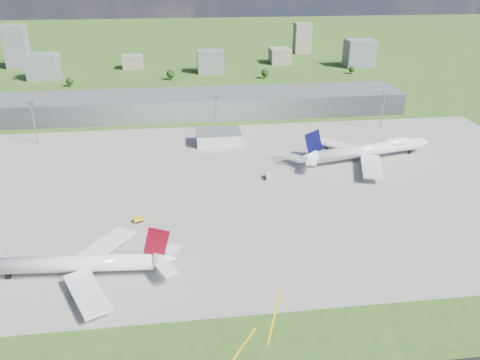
{
  "coord_description": "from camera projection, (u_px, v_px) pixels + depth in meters",
  "views": [
    {
      "loc": [
        -10.68,
        -169.01,
        100.13
      ],
      "look_at": [
        14.17,
        26.7,
        9.0
      ],
      "focal_mm": 35.0,
      "sensor_mm": 36.0,
      "label": 1
    }
  ],
  "objects": [
    {
      "name": "bldg_tall_w",
      "position": [
        16.0,
        46.0,
        489.83
      ],
      "size": [
        22.0,
        20.0,
        44.0
      ],
      "primitive_type": "cube",
      "color": "slate",
      "rests_on": "ground"
    },
    {
      "name": "van_white_far",
      "position": [
        372.0,
        173.0,
        244.14
      ],
      "size": [
        4.97,
        4.42,
        2.39
      ],
      "rotation": [
        0.0,
        0.0,
        0.62
      ],
      "color": "silver",
      "rests_on": "ground"
    },
    {
      "name": "ops_building",
      "position": [
        218.0,
        138.0,
        284.95
      ],
      "size": [
        26.0,
        16.0,
        8.0
      ],
      "primitive_type": "cube",
      "color": "silver",
      "rests_on": "ground"
    },
    {
      "name": "bldg_ce",
      "position": [
        280.0,
        56.0,
        518.71
      ],
      "size": [
        22.0,
        24.0,
        16.0
      ],
      "primitive_type": "cube",
      "color": "gray",
      "rests_on": "ground"
    },
    {
      "name": "apron",
      "position": [
        228.0,
        186.0,
        232.57
      ],
      "size": [
        360.0,
        190.0,
        0.08
      ],
      "primitive_type": "cube",
      "color": "gray",
      "rests_on": "ground"
    },
    {
      "name": "bldg_e",
      "position": [
        359.0,
        53.0,
        498.32
      ],
      "size": [
        30.0,
        22.0,
        28.0
      ],
      "primitive_type": "cube",
      "color": "slate",
      "rests_on": "ground"
    },
    {
      "name": "airliner_blue_quad",
      "position": [
        370.0,
        150.0,
        261.08
      ],
      "size": [
        82.35,
        63.66,
        21.68
      ],
      "rotation": [
        0.0,
        0.0,
        0.22
      ],
      "color": "white",
      "rests_on": "ground"
    },
    {
      "name": "airliner_red_twin",
      "position": [
        80.0,
        264.0,
        162.96
      ],
      "size": [
        69.96,
        54.39,
        19.19
      ],
      "rotation": [
        0.0,
        0.0,
        3.07
      ],
      "color": "white",
      "rests_on": "ground"
    },
    {
      "name": "bldg_tall_e",
      "position": [
        302.0,
        38.0,
        573.12
      ],
      "size": [
        20.0,
        18.0,
        36.0
      ],
      "primitive_type": "cube",
      "color": "gray",
      "rests_on": "ground"
    },
    {
      "name": "tree_e",
      "position": [
        265.0,
        73.0,
        448.78
      ],
      "size": [
        7.65,
        7.65,
        9.35
      ],
      "color": "#382314",
      "rests_on": "ground"
    },
    {
      "name": "van_white_near",
      "position": [
        268.0,
        176.0,
        239.54
      ],
      "size": [
        2.67,
        5.49,
        2.73
      ],
      "rotation": [
        0.0,
        0.0,
        1.53
      ],
      "color": "silver",
      "rests_on": "ground"
    },
    {
      "name": "tree_far_e",
      "position": [
        352.0,
        69.0,
        468.48
      ],
      "size": [
        6.3,
        6.3,
        7.7
      ],
      "color": "#382314",
      "rests_on": "ground"
    },
    {
      "name": "bldg_w",
      "position": [
        43.0,
        66.0,
        444.56
      ],
      "size": [
        28.0,
        22.0,
        24.0
      ],
      "primitive_type": "cube",
      "color": "slate",
      "rests_on": "ground"
    },
    {
      "name": "tug_yellow",
      "position": [
        138.0,
        220.0,
        199.53
      ],
      "size": [
        4.4,
        3.54,
        1.89
      ],
      "rotation": [
        0.0,
        0.0,
        0.41
      ],
      "color": "#E0BC0D",
      "rests_on": "ground"
    },
    {
      "name": "mast_west",
      "position": [
        33.0,
        116.0,
        280.13
      ],
      "size": [
        3.5,
        2.0,
        25.9
      ],
      "color": "gray",
      "rests_on": "ground"
    },
    {
      "name": "bldg_c",
      "position": [
        210.0,
        61.0,
        472.28
      ],
      "size": [
        26.0,
        20.0,
        22.0
      ],
      "primitive_type": "cube",
      "color": "slate",
      "rests_on": "ground"
    },
    {
      "name": "terminal",
      "position": [
        197.0,
        104.0,
        340.87
      ],
      "size": [
        300.0,
        42.0,
        15.0
      ],
      "primitive_type": "cube",
      "color": "slate",
      "rests_on": "ground"
    },
    {
      "name": "mast_east",
      "position": [
        383.0,
        103.0,
        305.29
      ],
      "size": [
        3.5,
        2.0,
        25.9
      ],
      "color": "gray",
      "rests_on": "ground"
    },
    {
      "name": "tree_c",
      "position": [
        171.0,
        74.0,
        442.85
      ],
      "size": [
        8.1,
        8.1,
        9.9
      ],
      "color": "#382314",
      "rests_on": "ground"
    },
    {
      "name": "tree_w",
      "position": [
        70.0,
        81.0,
        419.46
      ],
      "size": [
        6.75,
        6.75,
        8.25
      ],
      "color": "#382314",
      "rests_on": "ground"
    },
    {
      "name": "mast_center",
      "position": [
        216.0,
        109.0,
        292.71
      ],
      "size": [
        3.5,
        2.0,
        25.9
      ],
      "color": "gray",
      "rests_on": "ground"
    },
    {
      "name": "ground",
      "position": [
        198.0,
        120.0,
        330.51
      ],
      "size": [
        1400.0,
        1400.0,
        0.0
      ],
      "primitive_type": "plane",
      "color": "#35571B",
      "rests_on": "ground"
    },
    {
      "name": "bldg_cw",
      "position": [
        133.0,
        62.0,
        491.83
      ],
      "size": [
        20.0,
        18.0,
        14.0
      ],
      "primitive_type": "cube",
      "color": "gray",
      "rests_on": "ground"
    }
  ]
}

